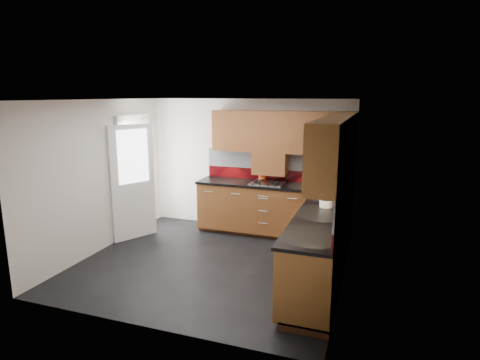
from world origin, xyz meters
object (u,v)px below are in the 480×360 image
at_px(food_processor, 326,197).
at_px(toaster, 341,182).
at_px(gas_hob, 268,183).
at_px(utensil_pot, 262,176).

bearing_deg(food_processor, toaster, 86.62).
bearing_deg(toaster, gas_hob, -175.06).
xyz_separation_m(utensil_pot, toaster, (1.38, -0.05, -0.00)).
relative_size(gas_hob, utensil_pot, 1.24).
bearing_deg(food_processor, gas_hob, 134.89).
bearing_deg(utensil_pot, gas_hob, -47.21).
relative_size(utensil_pot, toaster, 1.51).
height_order(utensil_pot, food_processor, utensil_pot).
bearing_deg(food_processor, utensil_pot, 134.64).
distance_m(gas_hob, food_processor, 1.65).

